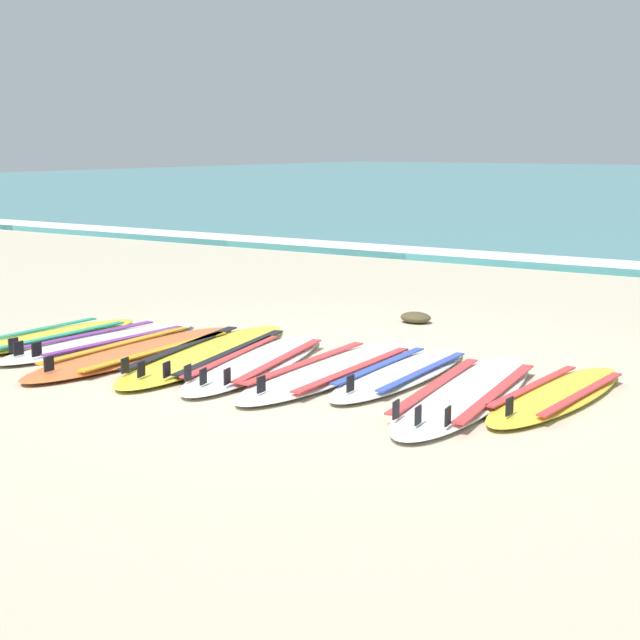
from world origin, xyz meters
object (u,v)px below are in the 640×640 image
object	(u,v)px
surfboard_0	(48,337)
surfboard_2	(138,352)
surfboard_3	(208,353)
surfboard_7	(466,393)
surfboard_6	(401,373)
surfboard_8	(557,395)
surfboard_4	(256,362)
surfboard_5	(330,370)
surfboard_1	(101,342)

from	to	relation	value
surfboard_0	surfboard_2	size ratio (longest dim) A/B	0.83
surfboard_2	surfboard_3	distance (m)	0.58
surfboard_2	surfboard_3	world-z (taller)	same
surfboard_7	surfboard_6	bearing A→B (deg)	157.29
surfboard_0	surfboard_3	distance (m)	1.61
surfboard_2	surfboard_8	xyz separation A→B (m)	(3.31, 0.57, 0.00)
surfboard_4	surfboard_5	world-z (taller)	same
surfboard_0	surfboard_7	world-z (taller)	same
surfboard_4	surfboard_5	size ratio (longest dim) A/B	0.99
surfboard_4	surfboard_8	xyz separation A→B (m)	(2.28, 0.34, -0.00)
surfboard_2	surfboard_6	distance (m)	2.21
surfboard_2	surfboard_4	distance (m)	1.06
surfboard_2	surfboard_5	world-z (taller)	same
surfboard_5	surfboard_7	world-z (taller)	same
surfboard_2	surfboard_1	bearing A→B (deg)	167.38
surfboard_1	surfboard_8	bearing A→B (deg)	6.70
surfboard_2	surfboard_5	size ratio (longest dim) A/B	1.04
surfboard_0	surfboard_2	bearing A→B (deg)	-0.82
surfboard_2	surfboard_4	world-z (taller)	same
surfboard_1	surfboard_8	xyz separation A→B (m)	(3.85, 0.45, -0.00)
surfboard_2	surfboard_8	distance (m)	3.36
surfboard_1	surfboard_6	size ratio (longest dim) A/B	1.10
surfboard_1	surfboard_7	distance (m)	3.33
surfboard_1	surfboard_5	size ratio (longest dim) A/B	0.93
surfboard_0	surfboard_2	xyz separation A→B (m)	(1.08, -0.02, -0.00)
surfboard_2	surfboard_3	xyz separation A→B (m)	(0.51, 0.27, 0.00)
surfboard_2	surfboard_6	world-z (taller)	same
surfboard_4	surfboard_0	bearing A→B (deg)	-174.10
surfboard_6	surfboard_8	xyz separation A→B (m)	(1.17, 0.04, 0.00)
surfboard_0	surfboard_5	xyz separation A→B (m)	(2.73, 0.31, -0.00)
surfboard_4	surfboard_8	size ratio (longest dim) A/B	1.19
surfboard_0	surfboard_5	size ratio (longest dim) A/B	0.86
surfboard_2	surfboard_3	bearing A→B (deg)	27.54
surfboard_6	surfboard_8	size ratio (longest dim) A/B	1.02
surfboard_5	surfboard_8	world-z (taller)	same
surfboard_0	surfboard_6	world-z (taller)	same
surfboard_1	surfboard_2	distance (m)	0.55
surfboard_0	surfboard_4	distance (m)	2.12
surfboard_4	surfboard_7	xyz separation A→B (m)	(1.75, 0.03, -0.00)
surfboard_4	surfboard_7	size ratio (longest dim) A/B	0.94
surfboard_7	surfboard_1	bearing A→B (deg)	-177.47
surfboard_4	surfboard_5	distance (m)	0.63
surfboard_4	surfboard_3	bearing A→B (deg)	176.19
surfboard_8	surfboard_4	bearing A→B (deg)	-171.54
surfboard_6	surfboard_7	bearing A→B (deg)	-22.71
surfboard_0	surfboard_6	xyz separation A→B (m)	(3.22, 0.52, 0.00)
surfboard_8	surfboard_6	bearing A→B (deg)	-178.21
surfboard_2	surfboard_8	world-z (taller)	same
surfboard_2	surfboard_7	size ratio (longest dim) A/B	1.00
surfboard_2	surfboard_8	bearing A→B (deg)	9.81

